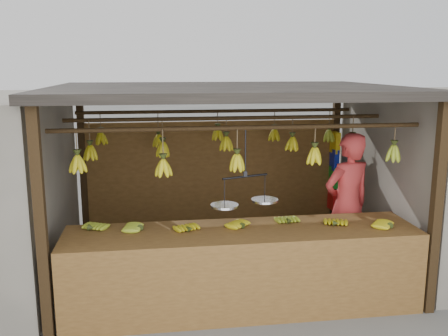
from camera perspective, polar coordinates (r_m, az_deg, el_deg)
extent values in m
plane|color=#5B5B57|center=(6.79, 0.37, -11.33)|extent=(80.00, 80.00, 0.00)
cube|color=black|center=(5.03, -20.18, -6.42)|extent=(0.10, 0.10, 2.30)
cube|color=black|center=(5.72, 23.08, -4.49)|extent=(0.10, 0.10, 2.30)
cube|color=black|center=(7.90, -15.80, 0.25)|extent=(0.10, 0.10, 2.30)
cube|color=black|center=(8.35, 12.51, 1.02)|extent=(0.10, 0.10, 2.30)
cube|color=black|center=(6.26, 0.40, 8.91)|extent=(4.30, 3.30, 0.10)
cylinder|color=black|center=(5.30, 2.01, 4.62)|extent=(4.00, 0.05, 0.05)
cylinder|color=black|center=(6.28, 0.39, 5.72)|extent=(4.00, 0.05, 0.05)
cylinder|color=black|center=(7.27, -0.79, 6.52)|extent=(4.00, 0.05, 0.05)
cube|color=brown|center=(7.93, -1.23, -1.11)|extent=(4.00, 0.06, 1.80)
cube|color=brown|center=(5.46, 2.13, -7.46)|extent=(3.84, 0.85, 0.08)
cube|color=brown|center=(5.23, 2.95, -13.22)|extent=(3.84, 0.04, 0.90)
cube|color=black|center=(5.28, -17.58, -13.99)|extent=(0.07, 0.07, 0.82)
cube|color=black|center=(5.89, 20.88, -11.49)|extent=(0.07, 0.07, 0.82)
cube|color=black|center=(5.96, -16.42, -10.90)|extent=(0.07, 0.07, 0.82)
cube|color=black|center=(6.51, 17.66, -9.05)|extent=(0.07, 0.07, 0.82)
ellipsoid|color=#92A523|center=(5.57, -14.93, -6.71)|extent=(0.27, 0.30, 0.06)
ellipsoid|color=#92A523|center=(5.50, -9.47, -6.73)|extent=(0.27, 0.22, 0.06)
ellipsoid|color=gold|center=(5.37, -3.90, -7.05)|extent=(0.25, 0.29, 0.06)
ellipsoid|color=gold|center=(5.49, 2.27, -6.60)|extent=(0.30, 0.30, 0.06)
ellipsoid|color=#92A523|center=(5.67, 7.51, -6.10)|extent=(0.20, 0.25, 0.06)
ellipsoid|color=gold|center=(5.67, 12.64, -6.28)|extent=(0.25, 0.29, 0.06)
ellipsoid|color=gold|center=(5.78, 18.52, -6.26)|extent=(0.30, 0.29, 0.06)
ellipsoid|color=gold|center=(5.32, -16.37, 0.44)|extent=(0.16, 0.16, 0.28)
ellipsoid|color=gold|center=(5.25, -6.94, 0.02)|extent=(0.16, 0.16, 0.28)
ellipsoid|color=gold|center=(5.34, 1.50, 0.61)|extent=(0.16, 0.16, 0.28)
ellipsoid|color=gold|center=(5.54, 10.29, 1.35)|extent=(0.16, 0.16, 0.28)
ellipsoid|color=#92A523|center=(5.91, 18.81, 1.58)|extent=(0.16, 0.16, 0.28)
ellipsoid|color=gold|center=(6.27, -15.02, 1.70)|extent=(0.16, 0.16, 0.28)
ellipsoid|color=gold|center=(6.30, -7.01, 2.10)|extent=(0.16, 0.16, 0.28)
ellipsoid|color=gold|center=(6.36, 0.27, 2.81)|extent=(0.16, 0.16, 0.28)
ellipsoid|color=gold|center=(6.54, 7.78, 2.76)|extent=(0.16, 0.16, 0.28)
ellipsoid|color=gold|center=(6.75, 14.43, 2.73)|extent=(0.16, 0.16, 0.28)
ellipsoid|color=gold|center=(7.29, -13.86, 3.33)|extent=(0.16, 0.16, 0.28)
ellipsoid|color=gold|center=(7.29, -7.49, 3.11)|extent=(0.16, 0.16, 0.28)
ellipsoid|color=gold|center=(7.29, -0.73, 3.90)|extent=(0.16, 0.16, 0.28)
ellipsoid|color=gold|center=(7.49, 5.77, 3.80)|extent=(0.16, 0.16, 0.28)
ellipsoid|color=#92A523|center=(7.70, 11.89, 3.61)|extent=(0.16, 0.16, 0.28)
cylinder|color=black|center=(5.35, 2.46, 1.80)|extent=(0.02, 0.02, 0.53)
cylinder|color=black|center=(5.40, 2.44, -0.98)|extent=(0.52, 0.19, 0.02)
cylinder|color=silver|center=(5.36, 0.06, -4.37)|extent=(0.29, 0.29, 0.02)
cylinder|color=silver|center=(5.59, 4.67, -3.74)|extent=(0.29, 0.29, 0.02)
imported|color=#BF3333|center=(6.49, 13.87, -4.13)|extent=(0.77, 0.62, 1.84)
cube|color=yellow|center=(8.15, 12.57, 2.86)|extent=(0.08, 0.26, 0.34)
cube|color=#1426BF|center=(8.19, 12.49, 0.96)|extent=(0.08, 0.26, 0.34)
cube|color=#199926|center=(8.25, 12.40, -0.99)|extent=(0.08, 0.26, 0.34)
cube|color=red|center=(8.33, 12.29, -3.47)|extent=(0.08, 0.26, 0.34)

